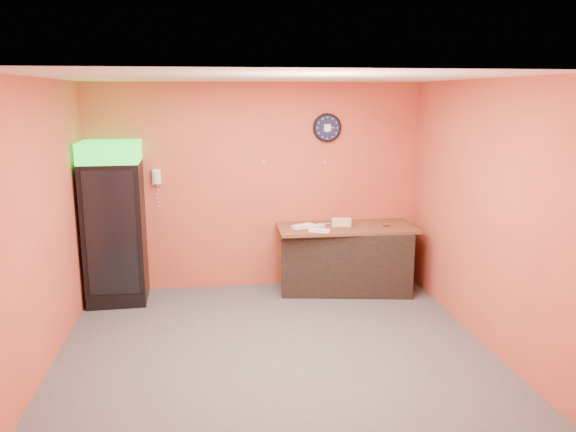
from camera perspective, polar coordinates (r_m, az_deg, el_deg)
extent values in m
plane|color=#47474C|center=(6.19, -1.43, -12.98)|extent=(4.50, 4.50, 0.00)
cube|color=#D0573A|center=(7.69, -3.21, 2.98)|extent=(4.50, 0.02, 2.80)
cube|color=#D0573A|center=(5.92, -23.68, -0.85)|extent=(0.02, 4.00, 2.80)
cube|color=#D0573A|center=(6.38, 18.99, 0.41)|extent=(0.02, 4.00, 2.80)
cube|color=white|center=(5.60, -1.59, 13.92)|extent=(4.50, 4.00, 0.02)
cube|color=black|center=(7.51, -17.13, -1.62)|extent=(0.75, 0.75, 1.81)
cube|color=#19D52B|center=(7.35, -17.64, 6.24)|extent=(0.75, 0.75, 0.26)
cube|color=black|center=(7.15, -17.72, -1.72)|extent=(0.60, 0.04, 1.55)
cube|color=black|center=(7.72, 5.85, -4.41)|extent=(1.82, 1.04, 0.86)
cylinder|color=black|center=(7.72, 3.98, 8.94)|extent=(0.39, 0.05, 0.39)
cylinder|color=#0F1433|center=(7.69, 4.03, 8.93)|extent=(0.33, 0.01, 0.33)
cube|color=white|center=(7.68, 4.04, 8.92)|extent=(0.09, 0.00, 0.09)
cube|color=white|center=(7.62, -13.19, 3.91)|extent=(0.11, 0.06, 0.20)
cube|color=white|center=(7.57, -13.23, 3.86)|extent=(0.05, 0.04, 0.16)
cube|color=brown|center=(7.61, 5.92, -1.16)|extent=(1.86, 0.87, 0.04)
cube|color=beige|center=(7.58, 5.45, -0.83)|extent=(0.27, 0.12, 0.05)
cube|color=beige|center=(7.57, 5.45, -0.43)|extent=(0.27, 0.12, 0.05)
cube|color=white|center=(7.46, 2.86, -1.08)|extent=(0.26, 0.21, 0.04)
cube|color=white|center=(7.24, 3.23, -1.48)|extent=(0.28, 0.22, 0.04)
cube|color=white|center=(7.46, 1.55, -1.04)|extent=(0.32, 0.24, 0.04)
cylinder|color=silver|center=(7.68, 4.56, -0.63)|extent=(0.06, 0.06, 0.06)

